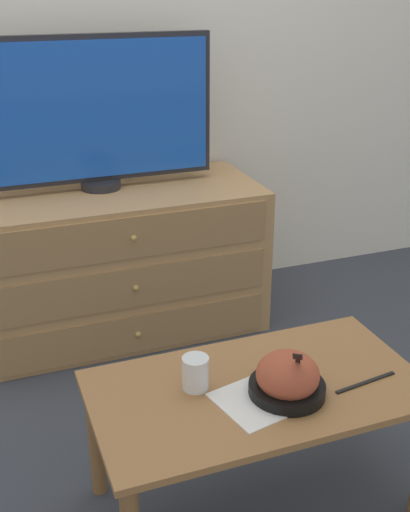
% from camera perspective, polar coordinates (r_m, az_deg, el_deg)
% --- Properties ---
extents(ground_plane, '(12.00, 12.00, 0.00)m').
position_cam_1_polar(ground_plane, '(3.08, -9.65, -3.71)').
color(ground_plane, '#383D47').
extents(wall_back, '(12.00, 0.05, 2.60)m').
position_cam_1_polar(wall_back, '(2.77, -11.70, 21.16)').
color(wall_back, white).
rests_on(wall_back, ground_plane).
extents(dresser, '(1.16, 0.55, 0.61)m').
position_cam_1_polar(dresser, '(2.70, -7.62, -0.45)').
color(dresser, tan).
rests_on(dresser, ground_plane).
extents(tv, '(0.93, 0.16, 0.59)m').
position_cam_1_polar(tv, '(2.56, -9.68, 12.47)').
color(tv, '#232328').
rests_on(tv, dresser).
extents(coffee_table, '(0.88, 0.48, 0.40)m').
position_cam_1_polar(coffee_table, '(1.77, 4.66, -13.10)').
color(coffee_table, '#9E6B3D').
rests_on(coffee_table, ground_plane).
extents(takeout_bowl, '(0.20, 0.20, 0.16)m').
position_cam_1_polar(takeout_bowl, '(1.68, 7.34, -10.77)').
color(takeout_bowl, black).
rests_on(takeout_bowl, coffee_table).
extents(drink_cup, '(0.07, 0.07, 0.09)m').
position_cam_1_polar(drink_cup, '(1.70, -0.85, -10.51)').
color(drink_cup, beige).
rests_on(drink_cup, coffee_table).
extents(napkin, '(0.23, 0.23, 0.00)m').
position_cam_1_polar(napkin, '(1.68, 4.60, -12.71)').
color(napkin, white).
rests_on(napkin, coffee_table).
extents(knife, '(0.20, 0.04, 0.01)m').
position_cam_1_polar(knife, '(1.79, 14.08, -10.85)').
color(knife, black).
rests_on(knife, coffee_table).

